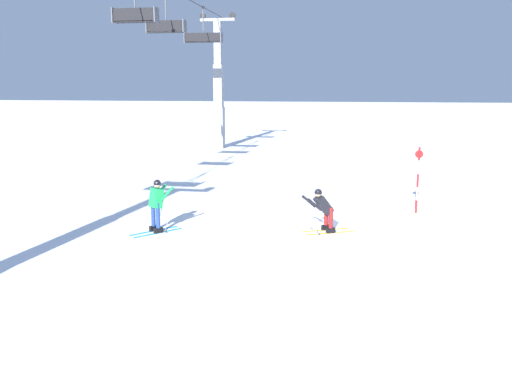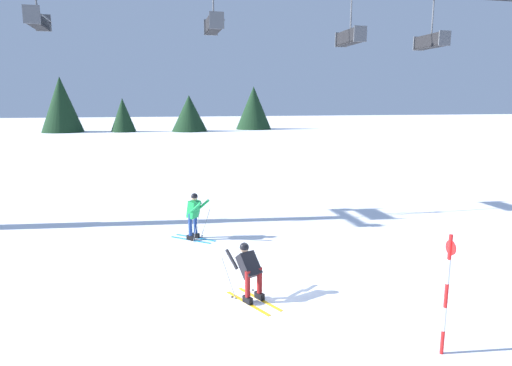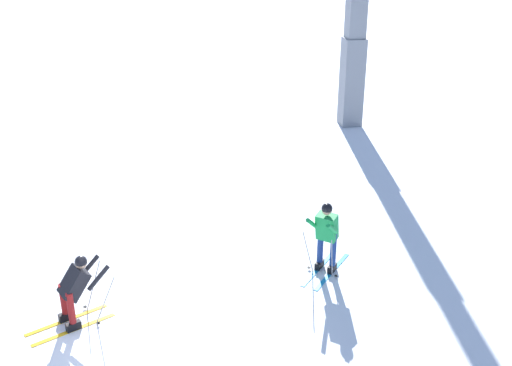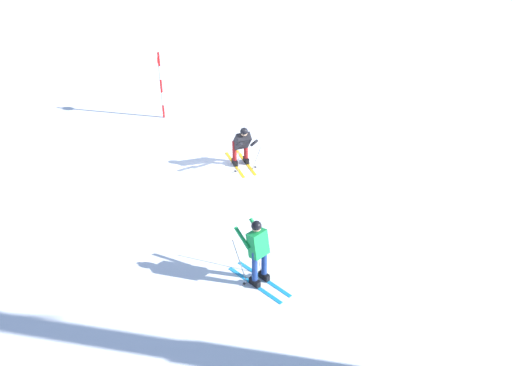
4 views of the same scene
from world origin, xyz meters
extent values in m
plane|color=white|center=(0.00, 0.00, 0.00)|extent=(260.00, 260.00, 0.00)
cube|color=yellow|center=(-0.99, -1.21, 0.01)|extent=(0.79, 1.51, 0.01)
cube|color=black|center=(-0.99, -1.21, 0.09)|extent=(0.22, 0.30, 0.16)
cylinder|color=maroon|center=(-0.99, -1.21, 0.49)|extent=(0.13, 0.13, 0.65)
cube|color=yellow|center=(-0.66, -1.05, 0.01)|extent=(0.79, 1.51, 0.01)
cube|color=black|center=(-0.66, -1.05, 0.09)|extent=(0.22, 0.30, 0.16)
cylinder|color=maroon|center=(-0.66, -1.05, 0.49)|extent=(0.13, 0.13, 0.65)
cube|color=black|center=(-0.91, -0.97, 0.88)|extent=(0.63, 0.70, 0.63)
sphere|color=tan|center=(-0.99, -0.80, 1.24)|extent=(0.21, 0.21, 0.21)
sphere|color=black|center=(-0.99, -0.80, 1.28)|extent=(0.23, 0.23, 0.23)
cylinder|color=black|center=(-1.29, -0.71, 0.96)|extent=(0.29, 0.47, 0.42)
cylinder|color=gray|center=(-1.34, -0.70, 0.40)|extent=(0.34, 0.40, 1.09)
cylinder|color=black|center=(-1.31, -0.88, 0.05)|extent=(0.07, 0.07, 0.01)
cylinder|color=black|center=(-0.87, -0.51, 0.96)|extent=(0.29, 0.47, 0.42)
cylinder|color=gray|center=(-0.84, -0.46, 0.40)|extent=(0.12, 0.50, 1.09)
cylinder|color=black|center=(-0.73, -0.60, 0.05)|extent=(0.07, 0.07, 0.01)
cube|color=gray|center=(20.17, 7.57, 1.49)|extent=(0.74, 0.74, 2.99)
cube|color=gray|center=(20.17, 7.57, 4.48)|extent=(0.62, 0.62, 2.99)
cube|color=gray|center=(20.17, 7.57, 7.47)|extent=(0.50, 0.50, 2.99)
cube|color=gray|center=(20.17, 7.57, 9.05)|extent=(0.28, 2.49, 0.18)
cylinder|color=black|center=(20.17, 8.64, 9.30)|extent=(0.10, 0.44, 0.44)
cylinder|color=black|center=(20.17, 6.51, 9.30)|extent=(0.10, 0.44, 0.44)
cube|color=black|center=(5.44, 7.57, 7.24)|extent=(0.45, 1.92, 0.06)
cube|color=black|center=(5.24, 7.57, 7.51)|extent=(0.06, 1.92, 0.55)
cylinder|color=#4C4F54|center=(5.74, 7.57, 7.54)|extent=(0.04, 1.83, 0.04)
cube|color=#4C4F54|center=(5.44, 8.53, 7.51)|extent=(0.57, 0.05, 0.63)
cube|color=#4C4F54|center=(5.44, 6.61, 7.51)|extent=(0.57, 0.05, 0.63)
cylinder|color=#4C4F54|center=(9.38, 7.57, 8.55)|extent=(0.07, 0.07, 1.63)
cube|color=black|center=(9.38, 7.57, 7.18)|extent=(0.45, 1.94, 0.06)
cube|color=black|center=(9.19, 7.57, 7.46)|extent=(0.06, 1.94, 0.55)
cylinder|color=#4C4F54|center=(9.69, 7.57, 7.48)|extent=(0.04, 1.84, 0.04)
cube|color=#4C4F54|center=(9.38, 8.54, 7.46)|extent=(0.57, 0.05, 0.63)
cube|color=#4C4F54|center=(9.38, 6.60, 7.46)|extent=(0.57, 0.05, 0.63)
cube|color=black|center=(16.38, 7.57, 9.36)|extent=(0.20, 0.16, 0.14)
cylinder|color=#4C4F54|center=(16.38, 7.57, 8.57)|extent=(0.07, 0.07, 1.57)
cube|color=black|center=(16.38, 7.57, 7.24)|extent=(0.45, 2.38, 0.06)
cube|color=black|center=(16.19, 7.57, 7.51)|extent=(0.06, 2.38, 0.55)
cylinder|color=#4C4F54|center=(16.69, 7.57, 7.54)|extent=(0.04, 2.26, 0.04)
cube|color=#4C4F54|center=(16.38, 8.76, 7.51)|extent=(0.57, 0.05, 0.63)
cube|color=#4C4F54|center=(16.38, 6.38, 7.51)|extent=(0.57, 0.05, 0.63)
cylinder|color=red|center=(2.19, -4.16, 0.24)|extent=(0.07, 0.07, 0.48)
cylinder|color=white|center=(2.19, -4.16, 0.71)|extent=(0.07, 0.07, 0.48)
cylinder|color=red|center=(2.19, -4.16, 1.19)|extent=(0.07, 0.07, 0.48)
cylinder|color=white|center=(2.19, -4.16, 1.67)|extent=(0.07, 0.07, 0.48)
cylinder|color=red|center=(2.19, -4.16, 2.14)|extent=(0.07, 0.07, 0.48)
cylinder|color=red|center=(2.21, -4.16, 2.13)|extent=(0.01, 0.28, 0.28)
cube|color=#198CCC|center=(-1.71, 4.30, 0.01)|extent=(1.32, 1.15, 0.01)
cube|color=black|center=(-1.71, 4.30, 0.09)|extent=(0.28, 0.27, 0.16)
cylinder|color=navy|center=(-1.71, 4.30, 0.57)|extent=(0.13, 0.13, 0.80)
cube|color=#198CCC|center=(-1.91, 4.07, 0.01)|extent=(1.32, 1.15, 0.01)
cube|color=black|center=(-1.91, 4.07, 0.09)|extent=(0.28, 0.27, 0.16)
cylinder|color=navy|center=(-1.91, 4.07, 0.57)|extent=(0.13, 0.13, 0.80)
cube|color=green|center=(-1.77, 4.15, 1.09)|extent=(0.54, 0.55, 0.63)
sphere|color=tan|center=(-1.73, 4.12, 1.51)|extent=(0.21, 0.21, 0.21)
sphere|color=black|center=(-1.73, 4.12, 1.54)|extent=(0.23, 0.23, 0.23)
cylinder|color=green|center=(-1.42, 4.16, 1.23)|extent=(0.42, 0.38, 0.42)
cylinder|color=gray|center=(-1.37, 4.17, 0.54)|extent=(0.37, 0.19, 1.13)
cylinder|color=black|center=(-1.47, 4.32, 0.05)|extent=(0.07, 0.07, 0.01)
cylinder|color=green|center=(-1.72, 3.81, 1.23)|extent=(0.42, 0.38, 0.42)
cylinder|color=gray|center=(-1.73, 3.75, 0.54)|extent=(0.24, 0.34, 1.13)
cylinder|color=black|center=(-1.89, 3.83, 0.05)|extent=(0.07, 0.07, 0.01)
camera|label=1|loc=(-16.82, -1.62, 4.53)|focal=36.62mm
camera|label=2|loc=(-3.06, -10.96, 4.79)|focal=31.17mm
camera|label=3|loc=(9.72, 0.51, 7.69)|focal=45.72mm
camera|label=4|loc=(-2.53, 14.29, 9.05)|focal=41.12mm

